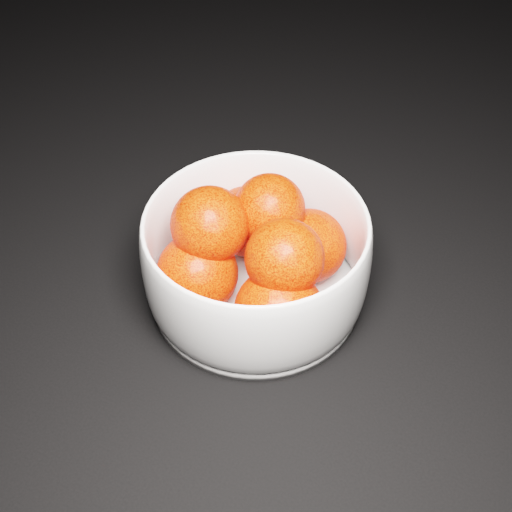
% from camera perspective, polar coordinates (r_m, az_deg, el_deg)
% --- Properties ---
extents(ground, '(3.00, 3.00, 0.00)m').
position_cam_1_polar(ground, '(0.79, 18.17, 5.41)').
color(ground, black).
rests_on(ground, ground).
extents(bowl, '(0.19, 0.19, 0.09)m').
position_cam_1_polar(bowl, '(0.60, 0.00, -0.32)').
color(bowl, silver).
rests_on(bowl, ground).
extents(orange_pile, '(0.15, 0.15, 0.11)m').
position_cam_1_polar(orange_pile, '(0.59, -0.04, 0.23)').
color(orange_pile, '#FF2508').
rests_on(orange_pile, bowl).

